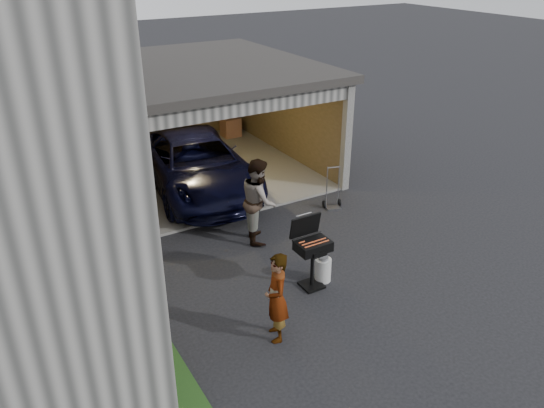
% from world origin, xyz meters
% --- Properties ---
extents(ground, '(80.00, 80.00, 0.00)m').
position_xyz_m(ground, '(0.00, 0.00, 0.00)').
color(ground, black).
rests_on(ground, ground).
extents(groundcover_strip, '(0.50, 8.00, 0.06)m').
position_xyz_m(groundcover_strip, '(-2.25, -1.00, 0.03)').
color(groundcover_strip, '#193814').
rests_on(groundcover_strip, ground).
extents(garage, '(6.80, 6.30, 2.90)m').
position_xyz_m(garage, '(0.76, 6.79, 1.87)').
color(garage, '#605E59').
rests_on(garage, ground).
extents(minivan, '(2.78, 5.12, 1.36)m').
position_xyz_m(minivan, '(0.62, 5.26, 0.68)').
color(minivan, black).
rests_on(minivan, ground).
extents(woman, '(0.51, 0.63, 1.50)m').
position_xyz_m(woman, '(-0.50, -0.50, 0.75)').
color(woman, silver).
rests_on(woman, ground).
extents(man, '(0.96, 1.06, 1.78)m').
position_xyz_m(man, '(0.80, 2.40, 0.89)').
color(man, '#50321F').
rests_on(man, ground).
extents(bbq_grill, '(0.60, 0.53, 1.34)m').
position_xyz_m(bbq_grill, '(0.76, 0.40, 0.80)').
color(bbq_grill, black).
rests_on(bbq_grill, ground).
extents(propane_tank, '(0.32, 0.32, 0.45)m').
position_xyz_m(propane_tank, '(1.05, 0.43, 0.23)').
color(propane_tank, silver).
rests_on(propane_tank, ground).
extents(plywood_panel, '(0.22, 0.79, 0.87)m').
position_xyz_m(plywood_panel, '(-2.34, 0.04, 0.44)').
color(plywood_panel, '#522D1C').
rests_on(plywood_panel, ground).
extents(hand_truck, '(0.45, 0.40, 1.03)m').
position_xyz_m(hand_truck, '(3.01, 2.81, 0.20)').
color(hand_truck, gray).
rests_on(hand_truck, ground).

